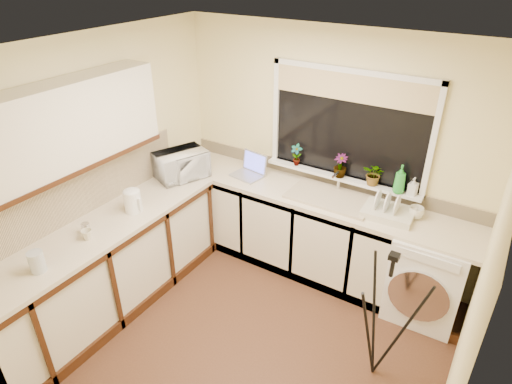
% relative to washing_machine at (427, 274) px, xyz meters
% --- Properties ---
extents(floor, '(3.20, 3.20, 0.00)m').
position_rel_washing_machine_xyz_m(floor, '(-1.21, -1.17, -0.44)').
color(floor, '#543221').
rests_on(floor, ground).
extents(ceiling, '(3.20, 3.20, 0.00)m').
position_rel_washing_machine_xyz_m(ceiling, '(-1.21, -1.17, 2.01)').
color(ceiling, white).
rests_on(ceiling, ground).
extents(wall_back, '(3.20, 0.00, 3.20)m').
position_rel_washing_machine_xyz_m(wall_back, '(-1.21, 0.33, 0.79)').
color(wall_back, beige).
rests_on(wall_back, ground).
extents(wall_front, '(3.20, 0.00, 3.20)m').
position_rel_washing_machine_xyz_m(wall_front, '(-1.21, -2.67, 0.79)').
color(wall_front, beige).
rests_on(wall_front, ground).
extents(wall_left, '(0.00, 3.00, 3.00)m').
position_rel_washing_machine_xyz_m(wall_left, '(-2.81, -1.17, 0.79)').
color(wall_left, beige).
rests_on(wall_left, ground).
extents(wall_right, '(0.00, 3.00, 3.00)m').
position_rel_washing_machine_xyz_m(wall_right, '(0.39, -1.17, 0.79)').
color(wall_right, beige).
rests_on(wall_right, ground).
extents(base_cabinet_back, '(2.55, 0.60, 0.86)m').
position_rel_washing_machine_xyz_m(base_cabinet_back, '(-1.53, 0.03, -0.01)').
color(base_cabinet_back, silver).
rests_on(base_cabinet_back, floor).
extents(base_cabinet_left, '(0.54, 2.40, 0.86)m').
position_rel_washing_machine_xyz_m(base_cabinet_left, '(-2.51, -1.47, -0.01)').
color(base_cabinet_left, silver).
rests_on(base_cabinet_left, floor).
extents(worktop_back, '(3.20, 0.60, 0.04)m').
position_rel_washing_machine_xyz_m(worktop_back, '(-1.21, 0.03, 0.44)').
color(worktop_back, beige).
rests_on(worktop_back, base_cabinet_back).
extents(worktop_left, '(0.60, 2.40, 0.04)m').
position_rel_washing_machine_xyz_m(worktop_left, '(-2.51, -1.47, 0.44)').
color(worktop_left, beige).
rests_on(worktop_left, base_cabinet_left).
extents(upper_cabinet, '(0.28, 1.90, 0.70)m').
position_rel_washing_machine_xyz_m(upper_cabinet, '(-2.65, -1.62, 1.36)').
color(upper_cabinet, silver).
rests_on(upper_cabinet, wall_left).
extents(splashback_left, '(0.02, 2.40, 0.45)m').
position_rel_washing_machine_xyz_m(splashback_left, '(-2.80, -1.47, 0.69)').
color(splashback_left, beige).
rests_on(splashback_left, wall_left).
extents(splashback_back, '(3.20, 0.02, 0.14)m').
position_rel_washing_machine_xyz_m(splashback_back, '(-1.21, 0.32, 0.53)').
color(splashback_back, beige).
rests_on(splashback_back, wall_back).
extents(window_glass, '(1.50, 0.02, 1.00)m').
position_rel_washing_machine_xyz_m(window_glass, '(-1.01, 0.32, 1.11)').
color(window_glass, black).
rests_on(window_glass, wall_back).
extents(window_blind, '(1.50, 0.02, 0.25)m').
position_rel_washing_machine_xyz_m(window_blind, '(-1.01, 0.29, 1.49)').
color(window_blind, tan).
rests_on(window_blind, wall_back).
extents(windowsill, '(1.60, 0.14, 0.03)m').
position_rel_washing_machine_xyz_m(windowsill, '(-1.01, 0.26, 0.60)').
color(windowsill, white).
rests_on(windowsill, wall_back).
extents(sink, '(0.82, 0.46, 0.03)m').
position_rel_washing_machine_xyz_m(sink, '(-1.01, 0.03, 0.48)').
color(sink, tan).
rests_on(sink, worktop_back).
extents(faucet, '(0.03, 0.03, 0.24)m').
position_rel_washing_machine_xyz_m(faucet, '(-1.01, 0.21, 0.58)').
color(faucet, silver).
rests_on(faucet, worktop_back).
extents(washing_machine, '(0.63, 0.61, 0.87)m').
position_rel_washing_machine_xyz_m(washing_machine, '(0.00, 0.00, 0.00)').
color(washing_machine, white).
rests_on(washing_machine, floor).
extents(laptop, '(0.36, 0.32, 0.24)m').
position_rel_washing_machine_xyz_m(laptop, '(-1.95, 0.06, 0.53)').
color(laptop, '#9C9CA4').
rests_on(laptop, worktop_back).
extents(kettle, '(0.16, 0.16, 0.20)m').
position_rel_washing_machine_xyz_m(kettle, '(-2.45, -1.14, 0.57)').
color(kettle, white).
rests_on(kettle, worktop_left).
extents(dish_rack, '(0.46, 0.36, 0.07)m').
position_rel_washing_machine_xyz_m(dish_rack, '(-0.44, 0.02, 0.50)').
color(dish_rack, beige).
rests_on(dish_rack, worktop_back).
extents(tripod, '(0.68, 0.68, 1.19)m').
position_rel_washing_machine_xyz_m(tripod, '(-0.14, -0.91, 0.16)').
color(tripod, black).
rests_on(tripod, floor).
extents(glass_jug, '(0.12, 0.12, 0.17)m').
position_rel_washing_machine_xyz_m(glass_jug, '(-2.43, -2.13, 0.55)').
color(glass_jug, '#B8BEC3').
rests_on(glass_jug, worktop_left).
extents(steel_jar, '(0.07, 0.07, 0.10)m').
position_rel_washing_machine_xyz_m(steel_jar, '(-2.53, -1.61, 0.51)').
color(steel_jar, silver).
rests_on(steel_jar, worktop_left).
extents(microwave, '(0.52, 0.61, 0.29)m').
position_rel_washing_machine_xyz_m(microwave, '(-2.53, -0.37, 0.61)').
color(microwave, white).
rests_on(microwave, worktop_left).
extents(plant_a, '(0.13, 0.09, 0.23)m').
position_rel_washing_machine_xyz_m(plant_a, '(-1.50, 0.25, 0.73)').
color(plant_a, '#999999').
rests_on(plant_a, windowsill).
extents(plant_c, '(0.14, 0.14, 0.23)m').
position_rel_washing_machine_xyz_m(plant_c, '(-1.02, 0.24, 0.73)').
color(plant_c, '#999999').
rests_on(plant_c, windowsill).
extents(plant_d, '(0.22, 0.20, 0.23)m').
position_rel_washing_machine_xyz_m(plant_d, '(-0.68, 0.25, 0.73)').
color(plant_d, '#999999').
rests_on(plant_d, windowsill).
extents(soap_bottle_green, '(0.12, 0.12, 0.27)m').
position_rel_washing_machine_xyz_m(soap_bottle_green, '(-0.43, 0.23, 0.75)').
color(soap_bottle_green, green).
rests_on(soap_bottle_green, windowsill).
extents(soap_bottle_clear, '(0.08, 0.09, 0.17)m').
position_rel_washing_machine_xyz_m(soap_bottle_clear, '(-0.32, 0.26, 0.70)').
color(soap_bottle_clear, '#999999').
rests_on(soap_bottle_clear, windowsill).
extents(cup_back, '(0.18, 0.18, 0.11)m').
position_rel_washing_machine_xyz_m(cup_back, '(-0.23, 0.12, 0.52)').
color(cup_back, silver).
rests_on(cup_back, worktop_back).
extents(cup_left, '(0.11, 0.11, 0.09)m').
position_rel_washing_machine_xyz_m(cup_left, '(-2.45, -1.66, 0.51)').
color(cup_left, beige).
rests_on(cup_left, worktop_left).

